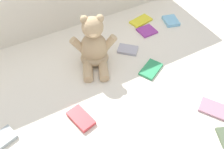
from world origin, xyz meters
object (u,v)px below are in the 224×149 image
object	(u,v)px
teddy_bear	(94,47)
book_case_0	(81,118)
book_case_3	(128,50)
book_case_7	(141,21)
book_case_12	(147,31)
book_case_6	(215,109)
book_case_5	(1,140)
book_case_4	(171,21)
book_case_2	(151,69)

from	to	relation	value
teddy_bear	book_case_0	bearing A→B (deg)	-102.96
book_case_3	book_case_7	distance (m)	0.28
book_case_3	book_case_12	xyz separation A→B (m)	(0.19, 0.09, -0.00)
book_case_6	book_case_12	xyz separation A→B (m)	(0.06, 0.62, -0.00)
teddy_bear	book_case_12	xyz separation A→B (m)	(0.39, 0.09, -0.10)
book_case_5	book_case_4	bearing A→B (deg)	88.82
book_case_2	book_case_7	size ratio (longest dim) A/B	0.94
book_case_2	book_case_4	size ratio (longest dim) A/B	1.22
book_case_2	book_case_5	size ratio (longest dim) A/B	1.11
teddy_bear	book_case_6	size ratio (longest dim) A/B	2.14
book_case_3	book_case_4	distance (m)	0.39
book_case_4	book_case_3	bearing A→B (deg)	30.05
book_case_6	book_case_12	distance (m)	0.62
book_case_3	book_case_4	bearing A→B (deg)	-32.16
book_case_4	book_case_6	xyz separation A→B (m)	(-0.24, -0.62, -0.00)
book_case_7	book_case_2	bearing A→B (deg)	-38.01
teddy_bear	book_case_2	world-z (taller)	teddy_bear
teddy_bear	book_case_4	size ratio (longest dim) A/B	2.71
book_case_6	book_case_2	bearing A→B (deg)	74.81
book_case_6	book_case_7	xyz separation A→B (m)	(0.08, 0.72, 0.00)
teddy_bear	book_case_7	xyz separation A→B (m)	(0.41, 0.19, -0.10)
teddy_bear	book_case_6	xyz separation A→B (m)	(0.33, -0.53, -0.10)
book_case_0	book_case_7	xyz separation A→B (m)	(0.62, 0.47, -0.00)
teddy_bear	book_case_3	xyz separation A→B (m)	(0.20, -0.00, -0.10)
book_case_3	book_case_5	xyz separation A→B (m)	(-0.74, -0.22, 0.00)
book_case_4	book_case_12	world-z (taller)	book_case_4
book_case_5	book_case_3	bearing A→B (deg)	89.51
teddy_bear	book_case_2	distance (m)	0.31
book_case_3	book_case_4	size ratio (longest dim) A/B	1.02
book_case_0	teddy_bear	bearing A→B (deg)	-139.54
teddy_bear	book_case_12	distance (m)	0.41
teddy_bear	book_case_2	bearing A→B (deg)	-16.47
book_case_4	book_case_5	world-z (taller)	same
book_case_0	book_case_2	world-z (taller)	book_case_0
book_case_0	book_case_12	world-z (taller)	book_case_0
book_case_0	book_case_7	bearing A→B (deg)	-156.09
book_case_0	book_case_3	world-z (taller)	book_case_0
teddy_bear	book_case_5	bearing A→B (deg)	-134.24
teddy_bear	book_case_0	size ratio (longest dim) A/B	2.27
book_case_0	book_case_5	bearing A→B (deg)	-24.48
book_case_5	book_case_7	world-z (taller)	book_case_5
teddy_bear	book_case_2	size ratio (longest dim) A/B	2.23
book_case_7	book_case_6	bearing A→B (deg)	-17.84
book_case_6	book_case_7	distance (m)	0.72
book_case_5	book_case_7	distance (m)	1.03
book_case_5	book_case_0	bearing A→B (deg)	61.76
book_case_2	book_case_6	bearing A→B (deg)	169.66
book_case_5	book_case_12	world-z (taller)	book_case_5
book_case_3	book_case_12	world-z (taller)	book_case_3
book_case_2	book_case_7	xyz separation A→B (m)	(0.19, 0.37, -0.00)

